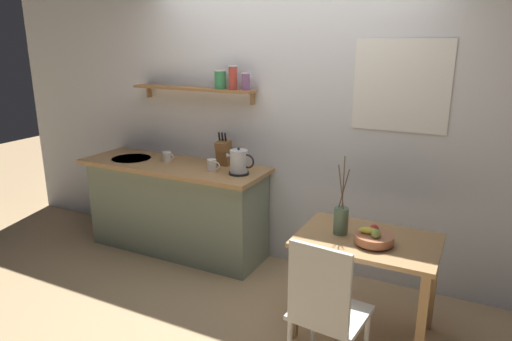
{
  "coord_description": "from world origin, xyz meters",
  "views": [
    {
      "loc": [
        1.57,
        -3.04,
        2.01
      ],
      "look_at": [
        -0.1,
        0.25,
        0.95
      ],
      "focal_mm": 32.17,
      "sensor_mm": 36.0,
      "label": 1
    }
  ],
  "objects_px": {
    "dining_chair_near": "(325,307)",
    "fruit_bowl": "(374,237)",
    "knife_block": "(224,152)",
    "electric_kettle": "(239,162)",
    "coffee_mug_by_sink": "(167,156)",
    "dining_table": "(366,256)",
    "coffee_mug_spare": "(212,165)",
    "twig_vase": "(341,220)"
  },
  "relations": [
    {
      "from": "dining_chair_near",
      "to": "fruit_bowl",
      "type": "xyz_separation_m",
      "value": [
        0.14,
        0.54,
        0.25
      ]
    },
    {
      "from": "fruit_bowl",
      "to": "knife_block",
      "type": "distance_m",
      "value": 1.72
    },
    {
      "from": "fruit_bowl",
      "to": "electric_kettle",
      "type": "xyz_separation_m",
      "value": [
        -1.29,
        0.52,
        0.22
      ]
    },
    {
      "from": "coffee_mug_by_sink",
      "to": "dining_chair_near",
      "type": "bearing_deg",
      "value": -29.82
    },
    {
      "from": "dining_chair_near",
      "to": "fruit_bowl",
      "type": "distance_m",
      "value": 0.61
    },
    {
      "from": "dining_table",
      "to": "coffee_mug_spare",
      "type": "xyz_separation_m",
      "value": [
        -1.5,
        0.43,
        0.35
      ]
    },
    {
      "from": "fruit_bowl",
      "to": "twig_vase",
      "type": "xyz_separation_m",
      "value": [
        -0.24,
        0.06,
        0.05
      ]
    },
    {
      "from": "dining_table",
      "to": "dining_chair_near",
      "type": "relative_size",
      "value": 0.99
    },
    {
      "from": "electric_kettle",
      "to": "twig_vase",
      "type": "bearing_deg",
      "value": -23.73
    },
    {
      "from": "twig_vase",
      "to": "knife_block",
      "type": "bearing_deg",
      "value": 153.62
    },
    {
      "from": "knife_block",
      "to": "dining_chair_near",
      "type": "bearing_deg",
      "value": -41.48
    },
    {
      "from": "electric_kettle",
      "to": "knife_block",
      "type": "bearing_deg",
      "value": 144.17
    },
    {
      "from": "dining_table",
      "to": "coffee_mug_by_sink",
      "type": "bearing_deg",
      "value": 165.61
    },
    {
      "from": "dining_table",
      "to": "knife_block",
      "type": "xyz_separation_m",
      "value": [
        -1.5,
        0.64,
        0.42
      ]
    },
    {
      "from": "fruit_bowl",
      "to": "coffee_mug_spare",
      "type": "distance_m",
      "value": 1.63
    },
    {
      "from": "dining_table",
      "to": "coffee_mug_spare",
      "type": "distance_m",
      "value": 1.59
    },
    {
      "from": "dining_chair_near",
      "to": "knife_block",
      "type": "height_order",
      "value": "knife_block"
    },
    {
      "from": "twig_vase",
      "to": "coffee_mug_by_sink",
      "type": "distance_m",
      "value": 1.95
    },
    {
      "from": "electric_kettle",
      "to": "coffee_mug_by_sink",
      "type": "bearing_deg",
      "value": 174.9
    },
    {
      "from": "dining_chair_near",
      "to": "twig_vase",
      "type": "relative_size",
      "value": 1.7
    },
    {
      "from": "coffee_mug_spare",
      "to": "coffee_mug_by_sink",
      "type": "bearing_deg",
      "value": 170.21
    },
    {
      "from": "coffee_mug_by_sink",
      "to": "coffee_mug_spare",
      "type": "relative_size",
      "value": 0.99
    },
    {
      "from": "dining_table",
      "to": "coffee_mug_spare",
      "type": "relative_size",
      "value": 7.46
    },
    {
      "from": "fruit_bowl",
      "to": "knife_block",
      "type": "height_order",
      "value": "knife_block"
    },
    {
      "from": "electric_kettle",
      "to": "coffee_mug_spare",
      "type": "bearing_deg",
      "value": -174.63
    },
    {
      "from": "electric_kettle",
      "to": "coffee_mug_by_sink",
      "type": "relative_size",
      "value": 2.13
    },
    {
      "from": "knife_block",
      "to": "coffee_mug_by_sink",
      "type": "height_order",
      "value": "knife_block"
    },
    {
      "from": "dining_chair_near",
      "to": "knife_block",
      "type": "bearing_deg",
      "value": 138.52
    },
    {
      "from": "fruit_bowl",
      "to": "coffee_mug_spare",
      "type": "bearing_deg",
      "value": 162.13
    },
    {
      "from": "twig_vase",
      "to": "dining_table",
      "type": "bearing_deg",
      "value": 1.44
    },
    {
      "from": "dining_chair_near",
      "to": "knife_block",
      "type": "relative_size",
      "value": 2.99
    },
    {
      "from": "twig_vase",
      "to": "coffee_mug_by_sink",
      "type": "relative_size",
      "value": 4.46
    },
    {
      "from": "fruit_bowl",
      "to": "coffee_mug_spare",
      "type": "relative_size",
      "value": 2.05
    },
    {
      "from": "fruit_bowl",
      "to": "knife_block",
      "type": "xyz_separation_m",
      "value": [
        -1.55,
        0.71,
        0.24
      ]
    },
    {
      "from": "fruit_bowl",
      "to": "dining_table",
      "type": "bearing_deg",
      "value": 127.34
    },
    {
      "from": "dining_table",
      "to": "twig_vase",
      "type": "height_order",
      "value": "twig_vase"
    },
    {
      "from": "twig_vase",
      "to": "coffee_mug_spare",
      "type": "xyz_separation_m",
      "value": [
        -1.31,
        0.44,
        0.12
      ]
    },
    {
      "from": "dining_chair_near",
      "to": "electric_kettle",
      "type": "bearing_deg",
      "value": 137.36
    },
    {
      "from": "dining_table",
      "to": "twig_vase",
      "type": "relative_size",
      "value": 1.69
    },
    {
      "from": "knife_block",
      "to": "electric_kettle",
      "type": "bearing_deg",
      "value": -35.83
    },
    {
      "from": "dining_table",
      "to": "electric_kettle",
      "type": "height_order",
      "value": "electric_kettle"
    },
    {
      "from": "fruit_bowl",
      "to": "coffee_mug_by_sink",
      "type": "relative_size",
      "value": 2.07
    }
  ]
}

